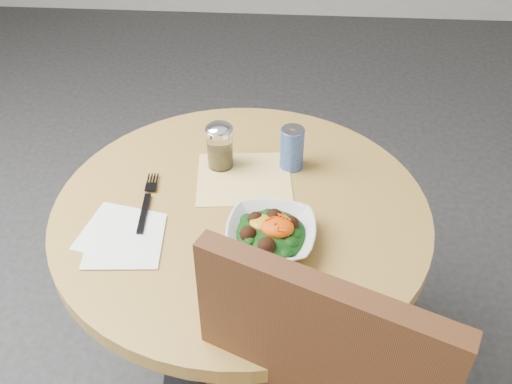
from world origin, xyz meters
TOP-DOWN VIEW (x-y plane):
  - ground at (0.00, 0.00)m, footprint 6.00×6.00m
  - table at (0.00, 0.00)m, footprint 0.90×0.90m
  - cloth_napkin at (-0.00, 0.11)m, footprint 0.26×0.24m
  - paper_napkins at (-0.26, -0.12)m, footprint 0.21×0.22m
  - salad_bowl at (0.08, -0.12)m, footprint 0.21×0.21m
  - fork at (-0.23, 0.00)m, footprint 0.04×0.22m
  - spice_shaker at (-0.07, 0.16)m, footprint 0.07×0.07m
  - beverage_can at (0.12, 0.17)m, footprint 0.06×0.06m

SIDE VIEW (x-z plane):
  - ground at x=0.00m, z-range 0.00..0.00m
  - table at x=0.00m, z-range 0.18..0.93m
  - cloth_napkin at x=0.00m, z-range 0.75..0.75m
  - paper_napkins at x=-0.26m, z-range 0.75..0.75m
  - fork at x=-0.23m, z-range 0.75..0.76m
  - salad_bowl at x=0.08m, z-range 0.74..0.81m
  - beverage_can at x=0.12m, z-range 0.75..0.87m
  - spice_shaker at x=-0.07m, z-range 0.75..0.88m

